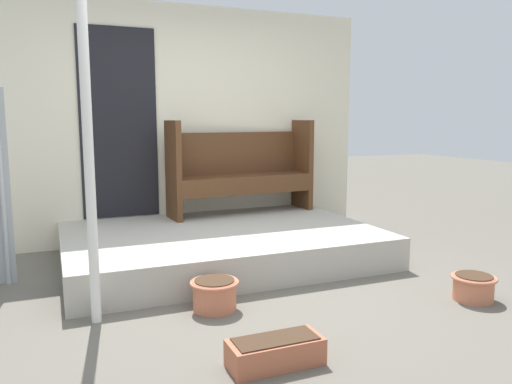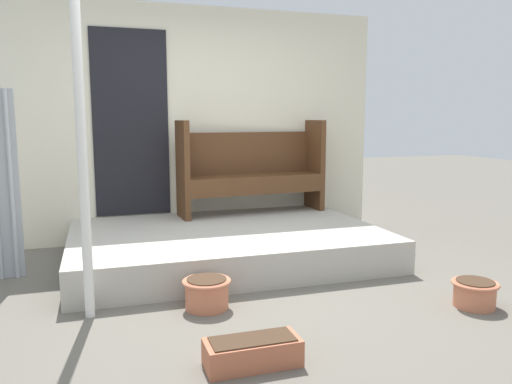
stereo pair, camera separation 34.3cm
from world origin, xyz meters
TOP-DOWN VIEW (x-y plane):
  - ground_plane at (0.00, 0.00)m, footprint 24.00×24.00m
  - porch_slab at (0.11, 0.99)m, footprint 2.92×1.99m
  - house_wall at (0.07, 2.02)m, footprint 4.12×0.08m
  - support_post at (-1.16, -0.11)m, footprint 0.07×0.07m
  - bench at (0.60, 1.75)m, footprint 1.68×0.53m
  - flower_pot_left at (-0.35, -0.21)m, footprint 0.36×0.36m
  - flower_pot_middle at (1.53, -0.77)m, footprint 0.33×0.33m
  - planter_box_rect at (-0.29, -1.12)m, footprint 0.53×0.22m

SIDE VIEW (x-z plane):
  - ground_plane at x=0.00m, z-range 0.00..0.00m
  - planter_box_rect at x=-0.29m, z-range 0.00..0.16m
  - flower_pot_middle at x=1.53m, z-range 0.01..0.21m
  - flower_pot_left at x=-0.35m, z-range 0.01..0.23m
  - porch_slab at x=0.11m, z-range 0.00..0.30m
  - bench at x=0.60m, z-range 0.30..1.35m
  - support_post at x=-1.16m, z-range 0.00..2.28m
  - house_wall at x=0.07m, z-range 0.00..2.60m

